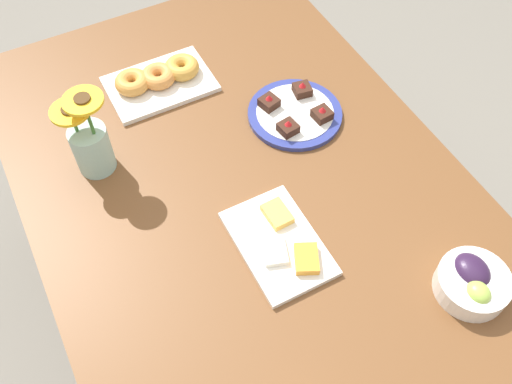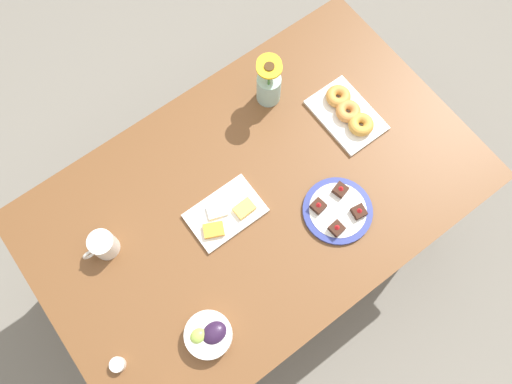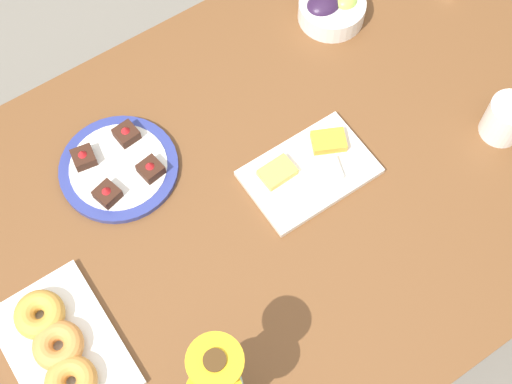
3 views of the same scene
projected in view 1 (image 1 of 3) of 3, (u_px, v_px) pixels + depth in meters
ground_plane at (256, 325)px, 1.94m from camera, size 6.00×6.00×0.00m
dining_table at (256, 221)px, 1.40m from camera, size 1.60×1.00×0.74m
grape_bowl at (472, 282)px, 1.18m from camera, size 0.15×0.15×0.07m
cheese_platter at (280, 243)px, 1.26m from camera, size 0.26×0.17×0.03m
croissant_platter at (159, 79)px, 1.54m from camera, size 0.19×0.28×0.05m
dessert_plate at (295, 113)px, 1.48m from camera, size 0.25×0.25×0.05m
flower_vase at (90, 144)px, 1.33m from camera, size 0.11×0.12×0.24m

